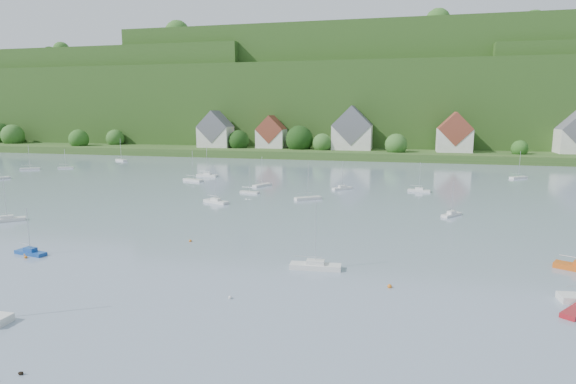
{
  "coord_description": "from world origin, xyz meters",
  "views": [
    {
      "loc": [
        25.19,
        -9.48,
        19.02
      ],
      "look_at": [
        4.86,
        75.0,
        4.0
      ],
      "focal_mm": 29.49,
      "sensor_mm": 36.0,
      "label": 1
    }
  ],
  "objects": [
    {
      "name": "near_sailboat_1",
      "position": [
        -22.55,
        41.63,
        0.39
      ],
      "size": [
        4.9,
        2.17,
        6.4
      ],
      "rotation": [
        0.0,
        0.0,
        -0.18
      ],
      "color": "#174496",
      "rests_on": "ground"
    },
    {
      "name": "near_sailboat_3",
      "position": [
        15.55,
        44.82,
        0.44
      ],
      "size": [
        6.3,
        2.17,
        8.36
      ],
      "rotation": [
        0.0,
        0.0,
        0.07
      ],
      "color": "silver",
      "rests_on": "ground"
    },
    {
      "name": "village_building_2",
      "position": [
        5.0,
        188.0,
        10.27
      ],
      "size": [
        16.0,
        11.44,
        18.0
      ],
      "color": "beige",
      "rests_on": "far_shore_strip"
    },
    {
      "name": "village_building_0",
      "position": [
        -55.0,
        187.0,
        9.51
      ],
      "size": [
        14.0,
        10.4,
        16.0
      ],
      "color": "beige",
      "rests_on": "far_shore_strip"
    },
    {
      "name": "near_sailboat_6",
      "position": [
        -40.95,
        56.85,
        0.42
      ],
      "size": [
        5.21,
        4.98,
        7.61
      ],
      "rotation": [
        0.0,
        0.0,
        0.74
      ],
      "color": "silver",
      "rests_on": "ground"
    },
    {
      "name": "mooring_buoy_3",
      "position": [
        -4.48,
        52.44,
        0.0
      ],
      "size": [
        0.42,
        0.42,
        0.42
      ],
      "primitive_type": "sphere",
      "color": "orange",
      "rests_on": "ground"
    },
    {
      "name": "village_building_3",
      "position": [
        45.0,
        186.0,
        9.43
      ],
      "size": [
        13.0,
        10.4,
        15.5
      ],
      "color": "beige",
      "rests_on": "far_shore_strip"
    },
    {
      "name": "mooring_buoy_0",
      "position": [
        -22.03,
        40.19,
        0.0
      ],
      "size": [
        0.44,
        0.44,
        0.44
      ],
      "primitive_type": "sphere",
      "color": "orange",
      "rests_on": "ground"
    },
    {
      "name": "village_building_1",
      "position": [
        -30.0,
        189.0,
        8.75
      ],
      "size": [
        12.0,
        9.36,
        14.0
      ],
      "color": "beige",
      "rests_on": "far_shore_strip"
    },
    {
      "name": "far_sailboat_cluster",
      "position": [
        -2.16,
        112.02,
        0.38
      ],
      "size": [
        197.26,
        75.55,
        8.71
      ],
      "color": "silver",
      "rests_on": "ground"
    },
    {
      "name": "forested_ridge",
      "position": [
        0.39,
        268.57,
        22.89
      ],
      "size": [
        620.0,
        181.22,
        69.89
      ],
      "color": "#1B3A12",
      "rests_on": "ground"
    },
    {
      "name": "mooring_buoy_1",
      "position": [
        8.7,
        33.7,
        0.0
      ],
      "size": [
        0.39,
        0.39,
        0.39
      ],
      "primitive_type": "sphere",
      "color": "silver",
      "rests_on": "ground"
    },
    {
      "name": "duck_pair",
      "position": [
        -1.79,
        16.17,
        0.1
      ],
      "size": [
        1.65,
        1.47,
        0.31
      ],
      "color": "black",
      "rests_on": "ground"
    },
    {
      "name": "mooring_buoy_2",
      "position": [
        24.51,
        40.65,
        0.0
      ],
      "size": [
        0.49,
        0.49,
        0.49
      ],
      "primitive_type": "sphere",
      "color": "orange",
      "rests_on": "ground"
    },
    {
      "name": "far_shore_strip",
      "position": [
        0.0,
        200.0,
        1.5
      ],
      "size": [
        600.0,
        60.0,
        3.0
      ],
      "primitive_type": "cube",
      "color": "#2F531F",
      "rests_on": "ground"
    },
    {
      "name": "mooring_buoy_5",
      "position": [
        -22.96,
        41.23,
        0.0
      ],
      "size": [
        0.49,
        0.49,
        0.49
      ],
      "primitive_type": "sphere",
      "color": "orange",
      "rests_on": "ground"
    }
  ]
}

